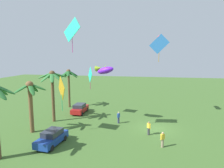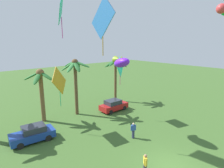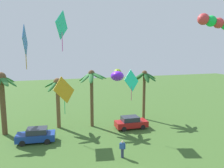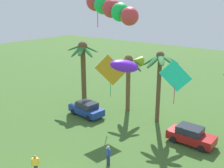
{
  "view_description": "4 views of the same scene",
  "coord_description": "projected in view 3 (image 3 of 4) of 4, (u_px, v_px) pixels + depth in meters",
  "views": [
    {
      "loc": [
        -23.72,
        1.05,
        9.11
      ],
      "look_at": [
        -0.8,
        5.35,
        5.65
      ],
      "focal_mm": 30.89,
      "sensor_mm": 36.0,
      "label": 1
    },
    {
      "loc": [
        -11.34,
        -6.26,
        9.14
      ],
      "look_at": [
        -0.5,
        6.11,
        5.4
      ],
      "focal_mm": 29.92,
      "sensor_mm": 36.0,
      "label": 2
    },
    {
      "loc": [
        -5.34,
        -13.18,
        9.68
      ],
      "look_at": [
        0.2,
        5.11,
        6.69
      ],
      "focal_mm": 36.29,
      "sensor_mm": 36.0,
      "label": 3
    },
    {
      "loc": [
        11.98,
        -8.94,
        11.58
      ],
      "look_at": [
        0.21,
        6.38,
        5.71
      ],
      "focal_mm": 43.93,
      "sensor_mm": 36.0,
      "label": 4
    }
  ],
  "objects": [
    {
      "name": "palm_tree_1",
      "position": [
        92.0,
        84.0,
        27.73
      ],
      "size": [
        3.6,
        3.71,
        7.11
      ],
      "color": "brown",
      "rests_on": "ground"
    },
    {
      "name": "palm_tree_2",
      "position": [
        58.0,
        92.0,
        27.4
      ],
      "size": [
        3.33,
        3.68,
        6.19
      ],
      "color": "brown",
      "rests_on": "ground"
    },
    {
      "name": "kite_tube_1",
      "position": [
        217.0,
        23.0,
        14.65
      ],
      "size": [
        2.65,
        1.22,
        1.17
      ],
      "color": "#CD363A"
    },
    {
      "name": "kite_diamond_2",
      "position": [
        132.0,
        81.0,
        24.61
      ],
      "size": [
        2.16,
        1.24,
        3.43
      ],
      "color": "#20E4BB"
    },
    {
      "name": "palm_tree_3",
      "position": [
        2.0,
        90.0,
        25.06
      ],
      "size": [
        3.61,
        3.65,
        7.14
      ],
      "color": "brown",
      "rests_on": "ground"
    },
    {
      "name": "palm_tree_0",
      "position": [
        144.0,
        82.0,
        30.73
      ],
      "size": [
        3.76,
        3.43,
        6.77
      ],
      "color": "brown",
      "rests_on": "ground"
    },
    {
      "name": "parked_car_0",
      "position": [
        36.0,
        135.0,
        23.56
      ],
      "size": [
        4.05,
        2.09,
        1.51
      ],
      "color": "navy",
      "rests_on": "ground"
    },
    {
      "name": "kite_diamond_4",
      "position": [
        64.0,
        91.0,
        23.9
      ],
      "size": [
        2.35,
        1.85,
        4.1
      ],
      "color": "#CB9018"
    },
    {
      "name": "parked_car_1",
      "position": [
        131.0,
        122.0,
        27.64
      ],
      "size": [
        3.93,
        1.79,
        1.51
      ],
      "color": "#A51919",
      "rests_on": "ground"
    },
    {
      "name": "kite_fish_5",
      "position": [
        117.0,
        75.0,
        21.11
      ],
      "size": [
        1.98,
        3.01,
        1.42
      ],
      "color": "#6F1FF1"
    },
    {
      "name": "kite_diamond_0",
      "position": [
        25.0,
        41.0,
        12.28
      ],
      "size": [
        0.16,
        1.73,
        2.42
      ],
      "color": "#2A6BB4"
    },
    {
      "name": "kite_diamond_3",
      "position": [
        62.0,
        26.0,
        21.39
      ],
      "size": [
        1.33,
        2.43,
        3.77
      ],
      "color": "#20C89D"
    },
    {
      "name": "spectator_1",
      "position": [
        122.0,
        149.0,
        20.21
      ],
      "size": [
        0.5,
        0.37,
        1.59
      ],
      "color": "#2D3351",
      "rests_on": "ground"
    }
  ]
}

